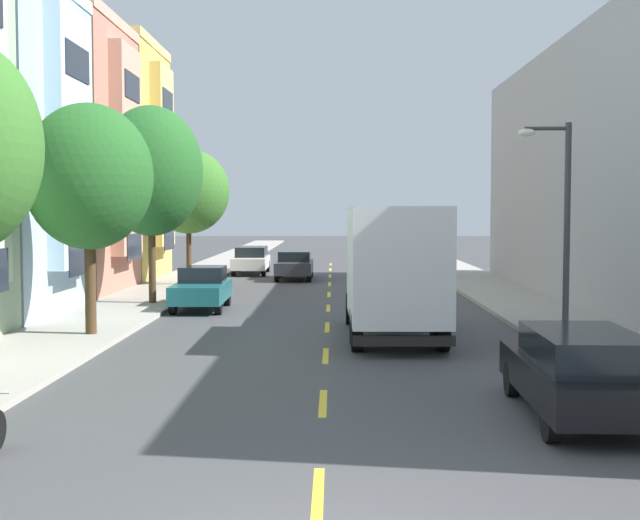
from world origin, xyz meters
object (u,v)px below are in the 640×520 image
street_lamp (560,213)px  parked_wagon_white (251,259)px  parked_pickup_silver (399,254)px  street_tree_second (89,177)px  parked_wagon_black (580,371)px  parked_wagon_orange (392,249)px  street_tree_third (151,171)px  parked_hatchback_teal (202,288)px  delivery_box_truck (393,266)px  parked_hatchback_champagne (413,264)px  street_tree_farthest (188,191)px  moving_charcoal_sedan (294,265)px

street_lamp → parked_wagon_white: size_ratio=1.18×
street_lamp → parked_pickup_silver: (-1.71, 30.72, -2.60)m
street_tree_second → parked_wagon_black: street_tree_second is taller
parked_wagon_black → parked_wagon_orange: bearing=90.0°
street_tree_second → street_tree_third: size_ratio=0.87×
parked_wagon_orange → parked_hatchback_teal: 31.31m
parked_pickup_silver → parked_hatchback_teal: bearing=-111.0°
delivery_box_truck → parked_hatchback_champagne: bearing=83.2°
street_tree_third → street_tree_farthest: size_ratio=1.16×
street_tree_third → street_lamp: (12.32, -9.02, -1.48)m
parked_wagon_orange → moving_charcoal_sedan: bearing=-110.0°
street_tree_second → parked_hatchback_champagne: (10.69, 20.88, -3.62)m
street_tree_farthest → parked_pickup_silver: bearing=52.6°
parked_hatchback_teal → parked_wagon_white: same height
street_tree_second → parked_hatchback_teal: 8.00m
parked_wagon_white → moving_charcoal_sedan: bearing=-55.2°
street_tree_third → moving_charcoal_sedan: size_ratio=1.58×
street_lamp → parked_wagon_orange: street_lamp is taller
parked_wagon_white → parked_wagon_black: size_ratio=1.00×
parked_wagon_orange → parked_wagon_black: same height
street_tree_third → parked_wagon_white: 16.71m
parked_pickup_silver → moving_charcoal_sedan: 11.09m
delivery_box_truck → parked_wagon_black: 9.29m
street_tree_second → street_tree_third: bearing=90.0°
street_tree_third → parked_wagon_orange: size_ratio=1.50×
parked_pickup_silver → parked_wagon_white: size_ratio=1.13×
street_tree_second → delivery_box_truck: (8.20, 0.16, -2.39)m
delivery_box_truck → parked_wagon_white: (-6.16, 23.73, -1.19)m
street_tree_farthest → parked_hatchback_teal: size_ratio=1.53×
street_tree_second → parked_pickup_silver: size_ratio=1.16×
parked_hatchback_teal → moving_charcoal_sedan: size_ratio=0.90×
street_tree_second → parked_wagon_orange: size_ratio=1.31×
street_tree_farthest → parked_pickup_silver: street_tree_farthest is taller
parked_hatchback_champagne → parked_hatchback_teal: bearing=-122.0°
street_tree_third → parked_wagon_black: street_tree_third is taller
delivery_box_truck → street_lamp: bearing=-18.3°
street_tree_second → parked_wagon_white: (2.04, 23.88, -3.58)m
street_tree_third → parked_hatchback_champagne: 17.38m
street_tree_second → delivery_box_truck: bearing=1.1°
delivery_box_truck → parked_hatchback_teal: delivery_box_truck is taller
parked_wagon_black → parked_hatchback_champagne: bearing=90.0°
delivery_box_truck → moving_charcoal_sedan: size_ratio=1.59×
street_lamp → moving_charcoal_sedan: size_ratio=1.23×
parked_pickup_silver → delivery_box_truck: bearing=-94.7°
parked_pickup_silver → parked_hatchback_teal: size_ratio=1.33×
street_lamp → parked_wagon_black: bearing=-102.2°
street_tree_third → street_tree_farthest: bearing=90.0°
delivery_box_truck → parked_hatchback_champagne: size_ratio=1.78×
street_lamp → parked_wagon_black: (-1.63, -7.51, -2.62)m
street_tree_farthest → parked_pickup_silver: (10.62, 13.88, -3.53)m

